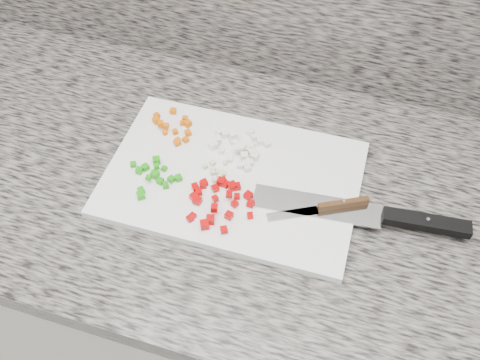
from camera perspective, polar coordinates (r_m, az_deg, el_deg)
name	(u,v)px	position (r m, az deg, el deg)	size (l,w,h in m)	color
cabinet	(239,299)	(1.35, -0.09, -12.55)	(3.92, 0.62, 0.86)	beige
countertop	(239,188)	(0.96, -0.12, -0.91)	(3.96, 0.64, 0.04)	#69655D
cutting_board	(233,178)	(0.94, -0.80, 0.17)	(0.44, 0.29, 0.01)	white
carrot_pile	(174,125)	(1.02, -7.00, 5.80)	(0.09, 0.09, 0.02)	#D05804
onion_pile	(241,148)	(0.97, 0.14, 3.47)	(0.11, 0.10, 0.02)	silver
green_pepper_pile	(153,176)	(0.94, -9.26, 0.46)	(0.10, 0.10, 0.02)	#1D930D
red_pepper_pile	(218,199)	(0.90, -2.40, -2.05)	(0.12, 0.11, 0.02)	#AE0203
garlic_pile	(216,171)	(0.94, -2.62, 0.94)	(0.05, 0.05, 0.01)	beige
chef_knife	(388,217)	(0.91, 15.51, -3.79)	(0.36, 0.07, 0.02)	silver
paring_knife	(330,207)	(0.90, 9.63, -2.83)	(0.16, 0.09, 0.02)	silver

